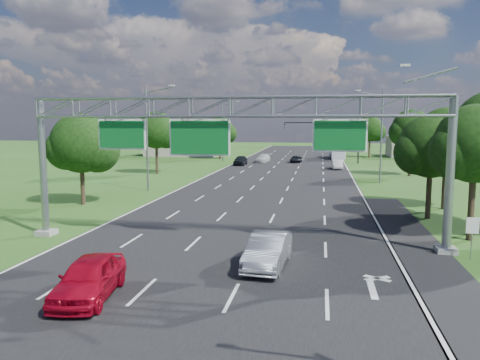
% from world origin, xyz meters
% --- Properties ---
extents(ground, '(220.00, 220.00, 0.00)m').
position_xyz_m(ground, '(0.00, 30.00, 0.00)').
color(ground, '#264C16').
rests_on(ground, ground).
extents(road, '(18.00, 180.00, 0.02)m').
position_xyz_m(road, '(0.00, 30.00, 0.00)').
color(road, black).
rests_on(road, ground).
extents(road_flare, '(3.00, 30.00, 0.02)m').
position_xyz_m(road_flare, '(10.20, 14.00, 0.00)').
color(road_flare, black).
rests_on(road_flare, ground).
extents(sign_gantry, '(23.50, 1.00, 9.56)m').
position_xyz_m(sign_gantry, '(0.33, 12.00, 6.89)').
color(sign_gantry, gray).
rests_on(sign_gantry, ground).
extents(regulatory_sign, '(0.60, 0.08, 2.10)m').
position_xyz_m(regulatory_sign, '(12.40, 10.98, 1.51)').
color(regulatory_sign, gray).
rests_on(regulatory_sign, ground).
extents(traffic_signal, '(12.21, 0.24, 7.00)m').
position_xyz_m(traffic_signal, '(7.48, 65.00, 5.17)').
color(traffic_signal, black).
rests_on(traffic_signal, ground).
extents(streetlight_l_near, '(2.97, 0.22, 10.16)m').
position_xyz_m(streetlight_l_near, '(-11.30, 30.00, 5.58)').
color(streetlight_l_near, gray).
rests_on(streetlight_l_near, ground).
extents(streetlight_l_far, '(2.97, 0.22, 10.16)m').
position_xyz_m(streetlight_l_far, '(-11.30, 65.00, 5.58)').
color(streetlight_l_far, gray).
rests_on(streetlight_l_far, ground).
extents(streetlight_r_mid, '(2.97, 0.22, 10.16)m').
position_xyz_m(streetlight_r_mid, '(11.30, 40.00, 5.58)').
color(streetlight_r_mid, gray).
rests_on(streetlight_r_mid, ground).
extents(tree_cluster_right, '(9.91, 14.60, 8.68)m').
position_xyz_m(tree_cluster_right, '(14.80, 19.19, 5.31)').
color(tree_cluster_right, '#2D2116').
rests_on(tree_cluster_right, ground).
extents(tree_verge_la, '(5.76, 4.80, 7.40)m').
position_xyz_m(tree_verge_la, '(-13.92, 22.04, 4.76)').
color(tree_verge_la, '#2D2116').
rests_on(tree_verge_la, ground).
extents(tree_verge_lb, '(5.76, 4.80, 8.06)m').
position_xyz_m(tree_verge_lb, '(-15.92, 45.04, 5.41)').
color(tree_verge_lb, '#2D2116').
rests_on(tree_verge_lb, ground).
extents(tree_verge_lc, '(5.76, 4.80, 7.62)m').
position_xyz_m(tree_verge_lc, '(-12.92, 70.04, 4.98)').
color(tree_verge_lc, '#2D2116').
rests_on(tree_verge_lc, ground).
extents(tree_verge_rd, '(5.76, 4.80, 8.28)m').
position_xyz_m(tree_verge_rd, '(16.08, 48.04, 5.63)').
color(tree_verge_rd, '#2D2116').
rests_on(tree_verge_rd, ground).
extents(tree_verge_re, '(5.76, 4.80, 7.84)m').
position_xyz_m(tree_verge_re, '(14.08, 78.04, 5.20)').
color(tree_verge_re, '#2D2116').
rests_on(tree_verge_re, ground).
extents(building_left, '(14.00, 10.00, 5.00)m').
position_xyz_m(building_left, '(-22.00, 78.00, 2.50)').
color(building_left, gray).
rests_on(building_left, ground).
extents(building_right, '(12.00, 9.00, 4.00)m').
position_xyz_m(building_right, '(24.00, 82.00, 2.00)').
color(building_right, gray).
rests_on(building_right, ground).
extents(red_coupe, '(2.50, 4.89, 1.59)m').
position_xyz_m(red_coupe, '(-3.56, 3.09, 0.80)').
color(red_coupe, '#B6081F').
rests_on(red_coupe, ground).
extents(silver_sedan, '(1.97, 4.77, 1.53)m').
position_xyz_m(silver_sedan, '(2.72, 8.12, 0.77)').
color(silver_sedan, '#A0A4AB').
rests_on(silver_sedan, ground).
extents(car_queue_a, '(2.31, 4.65, 1.30)m').
position_xyz_m(car_queue_a, '(-4.50, 64.68, 0.65)').
color(car_queue_a, silver).
rests_on(car_queue_a, ground).
extents(car_queue_b, '(1.91, 4.02, 1.11)m').
position_xyz_m(car_queue_b, '(1.01, 65.06, 0.55)').
color(car_queue_b, black).
rests_on(car_queue_b, ground).
extents(car_queue_c, '(1.82, 4.37, 1.48)m').
position_xyz_m(car_queue_c, '(-7.34, 58.92, 0.74)').
color(car_queue_c, black).
rests_on(car_queue_c, ground).
extents(car_queue_d, '(1.57, 4.05, 1.31)m').
position_xyz_m(car_queue_d, '(7.37, 55.03, 0.66)').
color(car_queue_d, beige).
rests_on(car_queue_d, ground).
extents(box_truck, '(2.87, 8.50, 3.16)m').
position_xyz_m(box_truck, '(8.00, 75.13, 1.52)').
color(box_truck, white).
rests_on(box_truck, ground).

